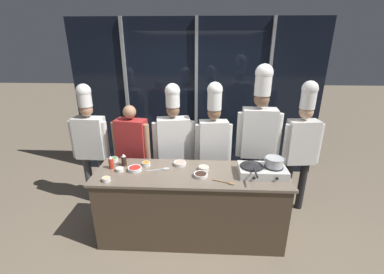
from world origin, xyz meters
name	(u,v)px	position (x,y,z in m)	size (l,w,h in m)	color
ground_plane	(191,234)	(0.00, 0.00, 0.00)	(24.00, 24.00, 0.00)	#7F705B
window_wall_back	(196,100)	(0.00, 1.79, 1.35)	(4.29, 0.09, 2.70)	black
demo_counter	(191,205)	(0.00, 0.00, 0.45)	(2.26, 0.69, 0.89)	#4C3D2D
portable_stove	(262,170)	(0.82, -0.01, 0.94)	(0.54, 0.34, 0.11)	silver
frying_pan	(252,164)	(0.70, -0.01, 1.02)	(0.27, 0.46, 0.05)	#232326
stock_pot	(274,162)	(0.94, -0.01, 1.06)	(0.23, 0.20, 0.11)	#B7BABF
squeeze_bottle_chili	(111,162)	(-0.96, 0.06, 0.97)	(0.06, 0.06, 0.17)	red
squeeze_bottle_soy	(124,160)	(-0.83, 0.14, 0.97)	(0.06, 0.06, 0.16)	#332319
prep_bowl_scallions	(114,159)	(-1.00, 0.25, 0.92)	(0.10, 0.10, 0.05)	white
prep_bowl_ginger	(106,179)	(-0.92, -0.24, 0.92)	(0.09, 0.09, 0.04)	white
prep_bowl_carrots	(146,164)	(-0.56, 0.15, 0.92)	(0.10, 0.10, 0.05)	white
prep_bowl_chicken	(204,168)	(0.15, 0.07, 0.92)	(0.12, 0.12, 0.05)	white
prep_bowl_soy_glaze	(201,175)	(0.12, -0.09, 0.92)	(0.16, 0.16, 0.04)	white
prep_bowl_bell_pepper	(135,169)	(-0.67, 0.02, 0.92)	(0.17, 0.17, 0.04)	white
prep_bowl_garlic	(120,169)	(-0.84, 0.00, 0.92)	(0.09, 0.09, 0.04)	white
prep_bowl_shrimp	(180,163)	(-0.15, 0.19, 0.92)	(0.16, 0.16, 0.04)	white
serving_spoon_slotted	(163,169)	(-0.34, 0.06, 0.90)	(0.27, 0.12, 0.02)	#B2B5BA
serving_spoon_solid	(228,183)	(0.42, -0.22, 0.90)	(0.25, 0.11, 0.02)	olive
chef_head	(90,138)	(-1.47, 0.68, 1.04)	(0.55, 0.23, 1.81)	#4C4C51
person_guest	(133,148)	(-0.85, 0.61, 0.93)	(0.54, 0.28, 1.54)	#4C4C51
chef_sous	(174,140)	(-0.28, 0.68, 1.03)	(0.58, 0.31, 1.82)	#232326
chef_line	(213,139)	(0.27, 0.62, 1.07)	(0.50, 0.24, 1.85)	#2D3856
chef_pastry	(259,131)	(0.88, 0.65, 1.19)	(0.59, 0.26, 2.07)	#232326
chef_apprentice	(302,140)	(1.46, 0.63, 1.09)	(0.52, 0.24, 1.88)	#232326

